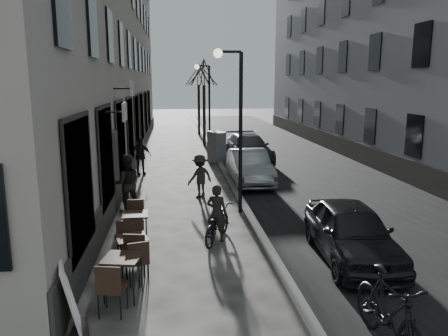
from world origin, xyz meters
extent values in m
plane|color=#383533|center=(0.00, 0.00, 0.00)|extent=(120.00, 120.00, 0.00)
cube|color=black|center=(3.85, 16.00, 0.00)|extent=(7.30, 60.00, 0.00)
cube|color=slate|center=(0.20, 16.00, 0.06)|extent=(0.25, 60.00, 0.12)
cube|color=#ACA290|center=(-6.00, 16.50, 8.00)|extent=(4.00, 35.00, 16.00)
cube|color=gray|center=(9.50, 16.50, 8.00)|extent=(4.00, 35.00, 16.00)
cylinder|color=black|center=(0.00, 6.00, 2.50)|extent=(0.12, 0.12, 5.00)
cylinder|color=black|center=(-0.35, 6.00, 5.00)|extent=(0.70, 0.08, 0.08)
sphere|color=#FFF2CC|center=(-0.70, 6.00, 4.95)|extent=(0.28, 0.28, 0.28)
cylinder|color=black|center=(0.00, 18.00, 2.50)|extent=(0.12, 0.12, 5.00)
cylinder|color=black|center=(-0.35, 18.00, 5.00)|extent=(0.70, 0.08, 0.08)
sphere|color=#FFF2CC|center=(-0.70, 18.00, 4.95)|extent=(0.28, 0.28, 0.28)
cylinder|color=black|center=(-0.10, 21.00, 1.95)|extent=(0.20, 0.20, 3.90)
cylinder|color=black|center=(-0.10, 27.00, 1.95)|extent=(0.20, 0.20, 3.90)
cube|color=black|center=(-3.09, 0.66, 0.82)|extent=(0.80, 0.80, 0.04)
cylinder|color=black|center=(-3.42, 0.44, 0.40)|extent=(0.03, 0.03, 0.79)
cylinder|color=black|center=(-2.86, 0.33, 0.40)|extent=(0.03, 0.03, 0.79)
cylinder|color=black|center=(-3.31, 1.00, 0.40)|extent=(0.03, 0.03, 0.79)
cylinder|color=black|center=(-2.75, 0.89, 0.40)|extent=(0.03, 0.03, 0.79)
cube|color=black|center=(-3.02, 1.85, 0.78)|extent=(0.80, 0.80, 0.04)
cylinder|color=black|center=(-3.21, 1.52, 0.38)|extent=(0.03, 0.03, 0.76)
cylinder|color=black|center=(-2.68, 1.66, 0.38)|extent=(0.03, 0.03, 0.76)
cylinder|color=black|center=(-3.35, 2.04, 0.38)|extent=(0.03, 0.03, 0.76)
cylinder|color=black|center=(-2.83, 2.19, 0.38)|extent=(0.03, 0.03, 0.76)
cube|color=black|center=(-3.09, 3.49, 0.80)|extent=(0.71, 0.71, 0.04)
cylinder|color=black|center=(-3.36, 3.20, 0.39)|extent=(0.03, 0.03, 0.78)
cylinder|color=black|center=(-2.80, 3.23, 0.39)|extent=(0.03, 0.03, 0.78)
cylinder|color=black|center=(-3.39, 3.76, 0.39)|extent=(0.03, 0.03, 0.78)
cylinder|color=black|center=(-2.83, 3.79, 0.39)|extent=(0.03, 0.03, 0.78)
cube|color=black|center=(-3.74, -0.40, 0.02)|extent=(0.49, 0.75, 0.04)
cube|color=white|center=(-3.82, -0.40, 0.61)|extent=(0.45, 0.73, 1.14)
cube|color=slate|center=(0.10, 14.81, 0.80)|extent=(0.92, 1.21, 1.60)
imported|color=black|center=(-0.99, 3.54, 0.46)|extent=(1.29, 1.87, 0.93)
imported|color=black|center=(-0.99, 3.54, 0.76)|extent=(0.65, 0.56, 1.52)
imported|color=black|center=(-3.60, 6.48, 0.93)|extent=(1.04, 0.88, 1.86)
imported|color=#282523|center=(-1.16, 8.01, 0.78)|extent=(1.16, 1.02, 1.56)
imported|color=black|center=(-3.60, 12.28, 0.86)|extent=(1.09, 0.74, 1.71)
imported|color=black|center=(2.03, 2.00, 0.67)|extent=(1.83, 4.03, 1.34)
imported|color=#94979C|center=(1.00, 10.05, 0.68)|extent=(1.49, 4.15, 1.36)
imported|color=#3A3B45|center=(1.80, 15.03, 0.70)|extent=(2.21, 4.93, 1.40)
imported|color=black|center=(1.20, -1.50, 0.62)|extent=(0.70, 2.10, 1.24)
camera|label=1|loc=(-2.04, -7.34, 4.12)|focal=35.00mm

